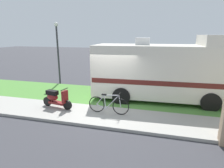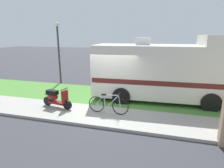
% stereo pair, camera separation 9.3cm
% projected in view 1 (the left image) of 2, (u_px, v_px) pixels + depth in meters
% --- Properties ---
extents(ground_plane, '(80.00, 80.00, 0.00)m').
position_uv_depth(ground_plane, '(109.00, 107.00, 9.27)').
color(ground_plane, '#38383D').
extents(sidewalk, '(24.00, 2.00, 0.12)m').
position_uv_depth(sidewalk, '(101.00, 116.00, 8.13)').
color(sidewalk, '#9E9B93').
rests_on(sidewalk, ground).
extents(grass_strip, '(24.00, 3.40, 0.08)m').
position_uv_depth(grass_strip, '(116.00, 97.00, 10.66)').
color(grass_strip, '#4C8438').
rests_on(grass_strip, ground).
extents(motorhome_rv, '(7.13, 2.79, 3.42)m').
position_uv_depth(motorhome_rv, '(164.00, 70.00, 9.85)').
color(motorhome_rv, silver).
rests_on(motorhome_rv, ground).
extents(scooter, '(1.61, 0.58, 0.97)m').
position_uv_depth(scooter, '(56.00, 98.00, 8.82)').
color(scooter, black).
rests_on(scooter, ground).
extents(bicycle, '(1.80, 0.52, 0.91)m').
position_uv_depth(bicycle, '(108.00, 105.00, 8.16)').
color(bicycle, black).
rests_on(bicycle, ground).
extents(pickup_truck_near, '(5.50, 2.31, 1.76)m').
position_uv_depth(pickup_truck_near, '(183.00, 70.00, 13.86)').
color(pickup_truck_near, '#1E2328').
rests_on(pickup_truck_near, ground).
extents(bottle_green, '(0.07, 0.07, 0.28)m').
position_uv_depth(bottle_green, '(220.00, 129.00, 6.66)').
color(bottle_green, brown).
rests_on(bottle_green, ground).
extents(street_lamp_post, '(0.28, 0.28, 4.23)m').
position_uv_depth(street_lamp_post, '(58.00, 47.00, 13.16)').
color(street_lamp_post, '#333338').
rests_on(street_lamp_post, ground).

